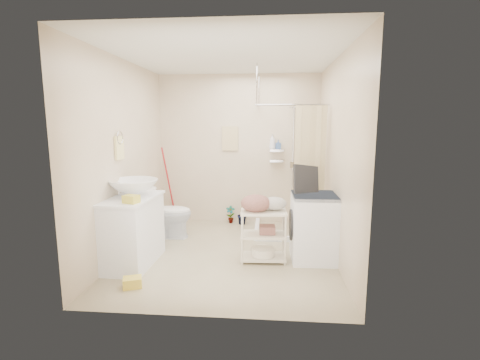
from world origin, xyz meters
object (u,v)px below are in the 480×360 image
object	(u,v)px
vanity	(133,231)
washing_machine	(315,227)
toilet	(167,213)
laundry_rack	(263,231)

from	to	relation	value
vanity	washing_machine	xyz separation A→B (m)	(2.30, 0.34, 0.00)
vanity	toilet	bearing A→B (deg)	85.39
vanity	toilet	size ratio (longest dim) A/B	1.25
toilet	washing_machine	xyz separation A→B (m)	(2.18, -0.72, 0.04)
vanity	laundry_rack	distance (m)	1.65
toilet	laundry_rack	bearing A→B (deg)	-120.16
vanity	washing_machine	distance (m)	2.32
vanity	washing_machine	size ratio (longest dim) A/B	1.13
vanity	laundry_rack	xyz separation A→B (m)	(1.64, 0.23, -0.03)
vanity	washing_machine	world-z (taller)	washing_machine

